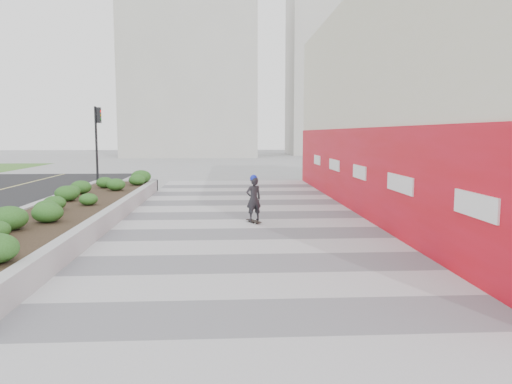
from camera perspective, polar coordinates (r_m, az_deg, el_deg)
ground at (r=9.21m, az=0.46°, el=-11.02°), size 160.00×160.00×0.00m
walkway at (r=12.10m, az=-0.49°, el=-6.69°), size 8.00×36.00×0.01m
building at (r=19.31m, az=20.01°, el=9.76°), size 6.04×24.08×8.00m
planter at (r=16.67m, az=-20.47°, el=-1.96°), size 3.00×18.00×0.90m
traffic_signal_near at (r=27.08m, az=-17.66°, el=6.27°), size 0.33×0.28×4.20m
distant_bldg_north_l at (r=64.31m, az=-7.46°, el=13.03°), size 16.00×12.00×20.00m
distant_bldg_north_r at (r=71.10m, az=9.63°, el=14.00°), size 14.00×10.00×24.00m
manhole_cover at (r=12.13m, az=1.88°, el=-6.66°), size 0.44×0.44×0.01m
skateboarder at (r=15.65m, az=-0.27°, el=-0.76°), size 0.59×0.74×1.53m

